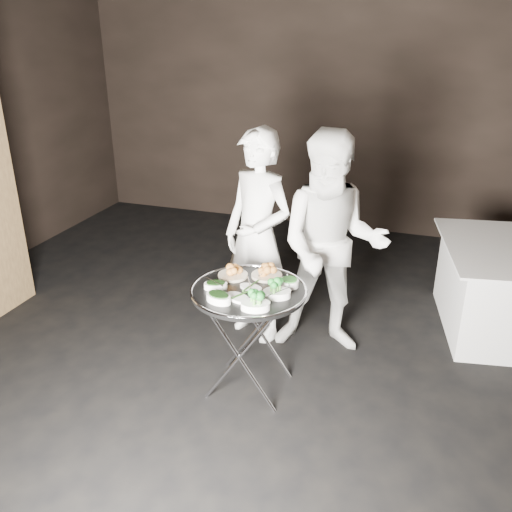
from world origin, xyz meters
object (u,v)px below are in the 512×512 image
(waiter_left, at_px, (258,237))
(tray_stand, at_px, (249,335))
(serving_tray, at_px, (249,291))
(waiter_right, at_px, (332,246))

(waiter_left, bearing_deg, tray_stand, -52.56)
(tray_stand, height_order, serving_tray, serving_tray)
(tray_stand, relative_size, waiter_right, 0.44)
(tray_stand, xyz_separation_m, waiter_left, (-0.18, 0.73, 0.42))
(serving_tray, xyz_separation_m, waiter_right, (0.41, 0.71, 0.10))
(tray_stand, relative_size, waiter_left, 0.45)
(tray_stand, xyz_separation_m, serving_tray, (-0.00, 0.00, 0.34))
(waiter_left, bearing_deg, waiter_right, 20.95)
(tray_stand, bearing_deg, waiter_left, 103.81)
(tray_stand, distance_m, waiter_left, 0.87)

